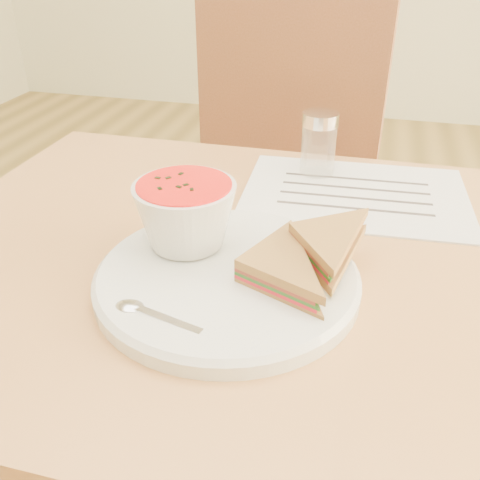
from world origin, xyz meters
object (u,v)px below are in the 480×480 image
(soup_bowl, at_px, (186,218))
(chair_far, at_px, (256,236))
(plate, at_px, (227,279))
(condiment_shaker, at_px, (319,144))
(dining_table, at_px, (280,453))

(soup_bowl, bearing_deg, chair_far, 92.66)
(plate, relative_size, soup_bowl, 2.49)
(chair_far, xyz_separation_m, condiment_shaker, (0.14, -0.20, 0.31))
(chair_far, bearing_deg, condiment_shaker, 132.76)
(dining_table, relative_size, plate, 3.33)
(plate, distance_m, condiment_shaker, 0.35)
(dining_table, distance_m, soup_bowl, 0.45)
(dining_table, distance_m, plate, 0.40)
(dining_table, height_order, plate, plate)
(soup_bowl, bearing_deg, condiment_shaker, 68.15)
(dining_table, height_order, chair_far, chair_far)
(plate, height_order, condiment_shaker, condiment_shaker)
(chair_far, height_order, soup_bowl, chair_far)
(soup_bowl, height_order, condiment_shaker, condiment_shaker)
(soup_bowl, bearing_deg, plate, -34.27)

